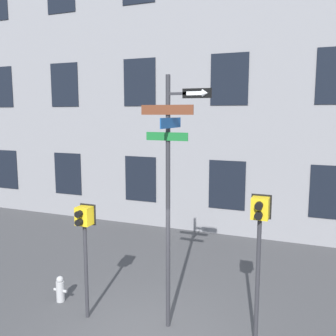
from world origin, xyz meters
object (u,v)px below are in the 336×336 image
pedestrian_signal_right (259,230)px  fire_hydrant (60,289)px  street_sign_pole (171,180)px  pedestrian_signal_left (85,230)px

pedestrian_signal_right → fire_hydrant: size_ratio=4.70×
street_sign_pole → fire_hydrant: 3.94m
fire_hydrant → pedestrian_signal_left: bearing=-20.1°
pedestrian_signal_left → fire_hydrant: bearing=159.9°
pedestrian_signal_right → fire_hydrant: (-4.52, 0.01, -1.97)m
pedestrian_signal_left → fire_hydrant: (-0.98, 0.36, -1.65)m
fire_hydrant → street_sign_pole: bearing=-0.5°
street_sign_pole → fire_hydrant: bearing=179.5°
street_sign_pole → pedestrian_signal_right: 1.91m
pedestrian_signal_right → fire_hydrant: 4.93m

